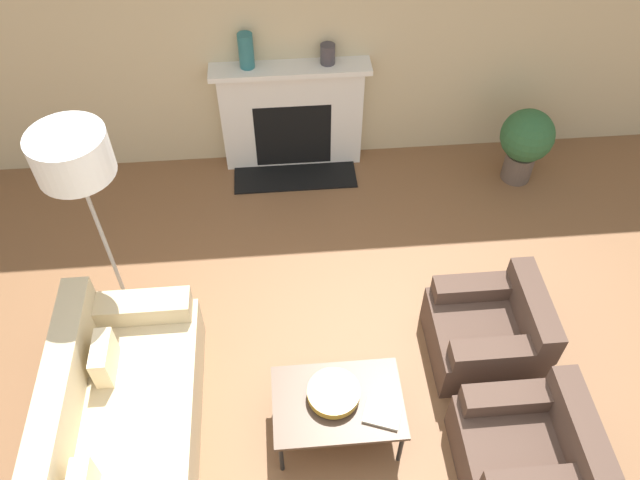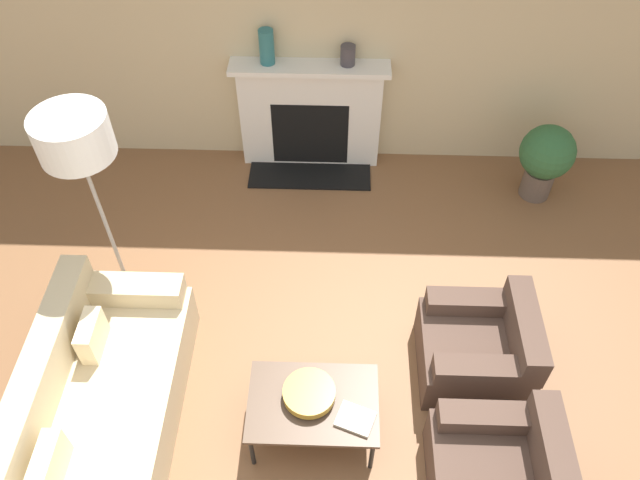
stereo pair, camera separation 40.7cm
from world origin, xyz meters
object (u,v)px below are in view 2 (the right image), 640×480
fireplace (310,116)px  bowl (309,393)px  armchair_near (499,473)px  mantel_vase_center_left (348,55)px  couch (96,414)px  armchair_far (479,349)px  coffee_table (313,404)px  mantel_vase_left (267,47)px  potted_plant (546,157)px  floor_lamp (76,144)px  book (355,419)px

fireplace → bowl: (0.12, -2.96, -0.09)m
armchair_near → mantel_vase_center_left: mantel_vase_center_left is taller
couch → bowl: size_ratio=5.64×
fireplace → armchair_far: bearing=-60.5°
coffee_table → mantel_vase_left: (-0.53, 3.01, 0.93)m
fireplace → armchair_near: 3.68m
fireplace → armchair_far: size_ratio=1.86×
armchair_far → potted_plant: bearing=156.8°
fireplace → coffee_table: fireplace is taller
couch → floor_lamp: size_ratio=1.08×
bowl → mantel_vase_center_left: size_ratio=1.97×
couch → book: size_ratio=6.96×
potted_plant → fireplace: bearing=168.8°
armchair_far → mantel_vase_center_left: 2.84m
couch → armchair_near: 2.77m
bowl → mantel_vase_left: mantel_vase_left is taller
coffee_table → bowl: (-0.03, 0.04, 0.08)m
armchair_near → potted_plant: bearing=163.7°
armchair_far → potted_plant: potted_plant is taller
coffee_table → mantel_vase_left: 3.20m
armchair_near → book: bearing=-106.0°
book → potted_plant: (1.81, 2.67, 0.05)m
coffee_table → armchair_near: bearing=-17.6°
armchair_far → mantel_vase_left: (-1.77, 2.46, 1.04)m
coffee_table → floor_lamp: floor_lamp is taller
couch → book: 1.80m
couch → potted_plant: (3.61, 2.63, 0.18)m
armchair_near → bowl: 1.35m
book → potted_plant: bearing=76.2°
fireplace → potted_plant: bearing=-11.2°
fireplace → potted_plant: 2.29m
book → armchair_near: bearing=4.3°
book → mantel_vase_center_left: size_ratio=1.59×
armchair_far → mantel_vase_center_left: size_ratio=4.36×
mantel_vase_center_left → bowl: bearing=-94.4°
bowl → mantel_vase_center_left: bearing=85.6°
armchair_far → floor_lamp: size_ratio=0.43×
mantel_vase_left → couch: bearing=-107.5°
fireplace → book: fireplace is taller
book → couch: bearing=-161.1°
fireplace → floor_lamp: bearing=-128.9°
armchair_near → bowl: size_ratio=2.22×
armchair_near → mantel_vase_left: (-1.77, 3.41, 1.04)m
coffee_table → floor_lamp: bearing=144.1°
fireplace → armchair_far: (1.38, -2.45, -0.29)m
armchair_far → mantel_vase_center_left: mantel_vase_center_left is taller
couch → armchair_near: (2.75, -0.31, -0.03)m
book → mantel_vase_left: mantel_vase_left is taller
fireplace → potted_plant: size_ratio=1.88×
floor_lamp → potted_plant: bearing=20.4°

